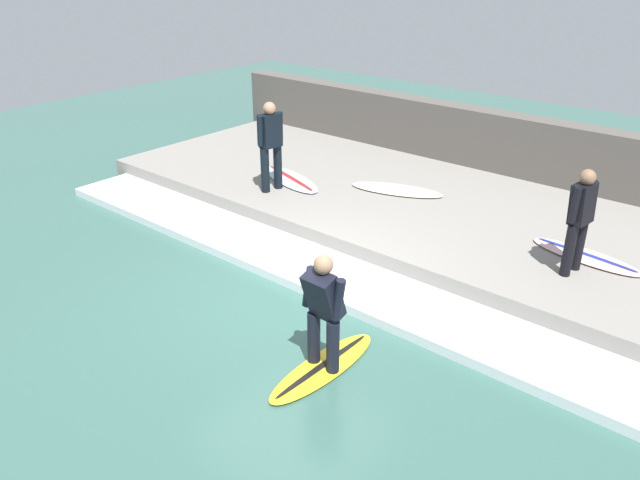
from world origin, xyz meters
name	(u,v)px	position (x,y,z in m)	size (l,w,h in m)	color
ground_plane	(293,298)	(0.00, 0.00, 0.00)	(28.00, 28.00, 0.00)	#386056
concrete_ledge	(425,212)	(3.54, 0.00, 0.19)	(4.40, 12.63, 0.37)	gray
back_wall	(491,149)	(5.99, 0.00, 0.77)	(0.50, 13.26, 1.54)	#544F49
wave_foam_crest	(327,274)	(0.75, 0.00, 0.07)	(1.18, 12.00, 0.14)	silver
surfboard_riding	(323,367)	(-0.97, -1.36, 0.03)	(1.76, 0.51, 0.07)	yellow
surfer_riding	(323,306)	(-0.97, -1.36, 0.87)	(0.40, 0.61, 1.45)	black
surfer_waiting_near	(271,142)	(2.22, 2.53, 1.30)	(0.55, 0.29, 1.65)	black
surfboard_waiting_near	(291,179)	(2.81, 2.61, 0.40)	(1.12, 1.90, 0.07)	silver
surfer_waiting_far	(580,216)	(2.59, -2.91, 1.22)	(0.51, 0.29, 1.51)	black
surfboard_waiting_far	(586,256)	(3.16, -2.94, 0.40)	(0.71, 1.71, 0.07)	beige
surfboard_spare	(397,190)	(3.65, 0.70, 0.40)	(1.10, 1.84, 0.06)	beige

